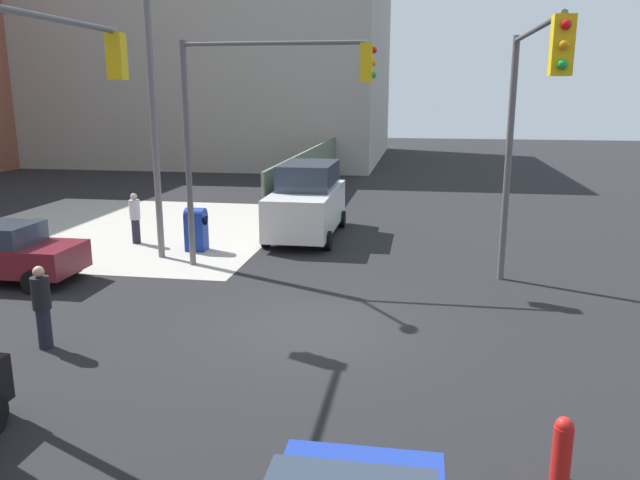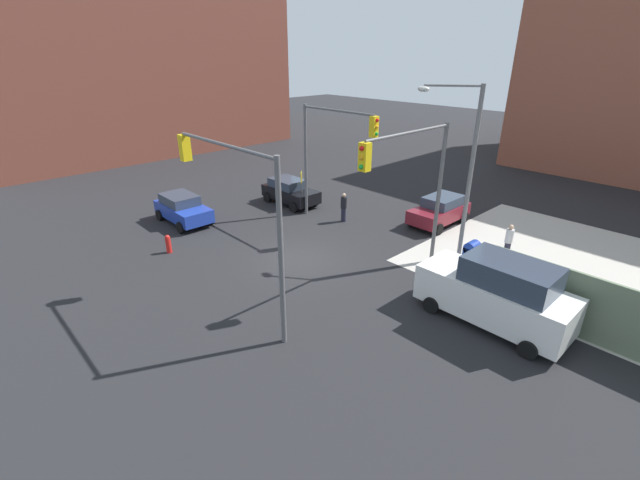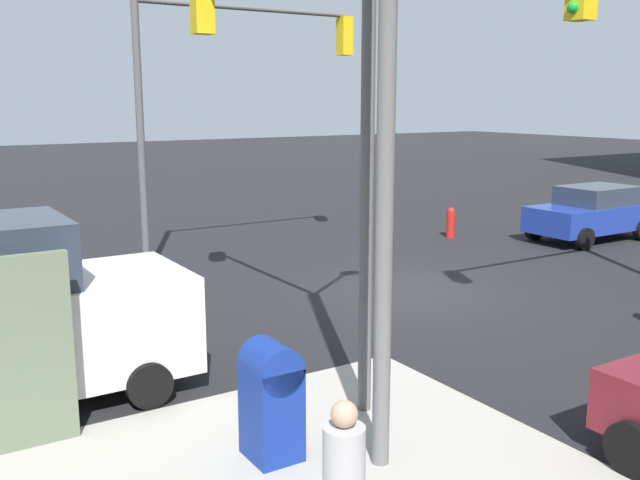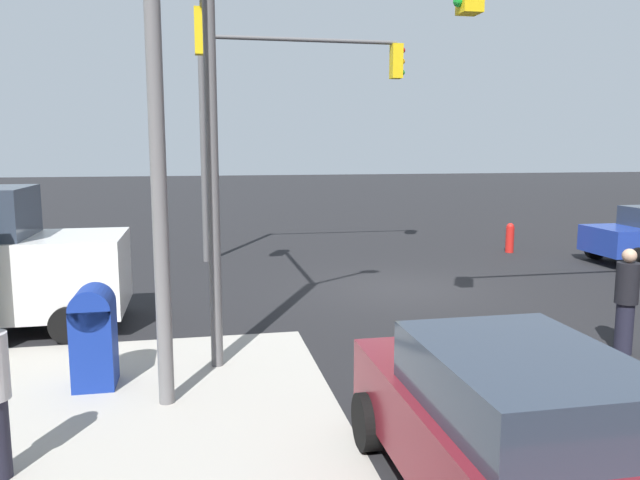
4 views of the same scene
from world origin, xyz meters
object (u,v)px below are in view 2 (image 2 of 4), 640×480
Objects in this scene: sedan_blue at (183,208)px; van_white_delivery at (497,293)px; traffic_signal_se_corner at (236,198)px; fire_hydrant at (168,244)px; traffic_signal_nw_corner at (330,143)px; mailbox_blue at (471,255)px; pedestrian_waiting at (509,241)px; traffic_signal_ne_corner at (414,175)px; sedan_black at (290,191)px; coupe_maroon at (440,210)px; pedestrian_crossing at (344,207)px; street_lamp_corner at (464,162)px.

sedan_blue is 0.73× the size of van_white_delivery.
traffic_signal_se_corner reaches higher than fire_hydrant.
traffic_signal_nw_corner is 1.00× the size of traffic_signal_se_corner.
mailbox_blue is at bearing 66.93° from traffic_signal_se_corner.
traffic_signal_ne_corner is at bearing 47.96° from pedestrian_waiting.
traffic_signal_nw_corner is 1.64× the size of sedan_black.
sedan_blue reaches higher than fire_hydrant.
traffic_signal_ne_corner reaches higher than mailbox_blue.
traffic_signal_se_corner is 13.31m from pedestrian_waiting.
traffic_signal_nw_corner reaches higher than fire_hydrant.
sedan_black is at bearing 75.59° from sedan_blue.
coupe_maroon is at bearing 24.61° from sedan_black.
pedestrian_crossing is (-4.15, 9.70, -3.77)m from traffic_signal_se_corner.
van_white_delivery reaches higher than sedan_black.
mailbox_blue is 0.83× the size of pedestrian_crossing.
street_lamp_corner reaches higher than traffic_signal_se_corner.
van_white_delivery is at bearing 23.35° from fire_hydrant.
traffic_signal_ne_corner is at bearing -16.88° from traffic_signal_nw_corner.
sedan_black is (-11.54, -0.61, -3.86)m from street_lamp_corner.
pedestrian_crossing is (4.64, 0.23, 0.06)m from sedan_black.
van_white_delivery is (6.74, 6.30, -3.39)m from traffic_signal_se_corner.
mailbox_blue is at bearing 39.40° from fire_hydrant.
coupe_maroon is at bearing -35.50° from pedestrian_waiting.
mailbox_blue is 0.36× the size of coupe_maroon.
street_lamp_corner is 1.48× the size of van_white_delivery.
sedan_blue reaches higher than mailbox_blue.
traffic_signal_se_corner is 1.64× the size of sedan_black.
coupe_maroon reaches higher than fire_hydrant.
traffic_signal_nw_corner is 7.37m from coupe_maroon.
traffic_signal_ne_corner is 7.96m from coupe_maroon.
sedan_black is at bearing -155.39° from coupe_maroon.
traffic_signal_ne_corner is at bearing -69.56° from coupe_maroon.
sedan_blue is (-10.51, 2.80, -3.82)m from traffic_signal_se_corner.
street_lamp_corner is 5.59× the size of mailbox_blue.
coupe_maroon is at bearing 44.74° from traffic_signal_nw_corner.
traffic_signal_se_corner is at bearing -62.96° from traffic_signal_nw_corner.
sedan_black is (-12.84, -0.03, 0.08)m from mailbox_blue.
van_white_delivery reaches higher than pedestrian_waiting.
sedan_blue is (-13.25, -7.28, -3.86)m from street_lamp_corner.
traffic_signal_ne_corner is at bearing 17.66° from sedan_blue.
pedestrian_waiting is (13.44, 2.43, 0.07)m from sedan_black.
fire_hydrant is at bearing -140.60° from mailbox_blue.
pedestrian_crossing is at bearing 72.30° from fire_hydrant.
sedan_black reaches higher than fire_hydrant.
traffic_signal_ne_corner is 12.04m from sedan_black.
coupe_maroon is at bearing 61.79° from fire_hydrant.
street_lamp_corner reaches higher than pedestrian_crossing.
mailbox_blue is at bearing 3.31° from traffic_signal_nw_corner.
van_white_delivery is 3.08× the size of pedestrian_waiting.
mailbox_blue is at bearing 0.13° from sedan_black.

